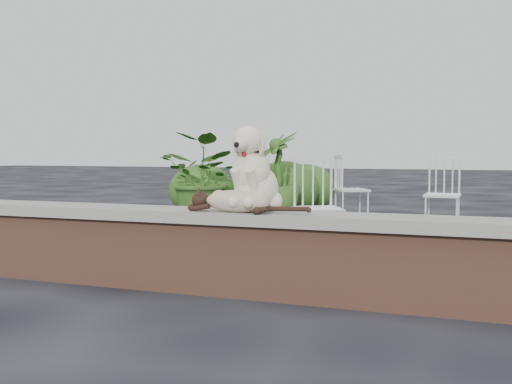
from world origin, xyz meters
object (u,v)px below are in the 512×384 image
(chair_a, at_px, (318,207))
(chair_e, at_px, (352,189))
(chair_b, at_px, (443,194))
(dog, at_px, (256,168))
(potted_plant_a, at_px, (204,178))
(cat, at_px, (238,200))
(potted_plant_b, at_px, (277,177))

(chair_a, xyz_separation_m, chair_e, (-0.20, 2.85, 0.00))
(chair_b, relative_size, chair_a, 1.00)
(chair_b, bearing_deg, dog, -103.91)
(dog, bearing_deg, potted_plant_a, 126.97)
(cat, bearing_deg, chair_e, 97.70)
(chair_a, xyz_separation_m, potted_plant_a, (-2.13, 2.09, 0.15))
(chair_e, bearing_deg, chair_a, 156.24)
(cat, bearing_deg, chair_b, 79.82)
(chair_b, bearing_deg, chair_a, -112.36)
(dog, relative_size, potted_plant_a, 0.48)
(chair_b, xyz_separation_m, potted_plant_a, (-3.17, -0.11, 0.15))
(potted_plant_b, bearing_deg, chair_e, 12.56)
(potted_plant_a, relative_size, potted_plant_b, 0.98)
(cat, relative_size, potted_plant_a, 0.82)
(chair_e, relative_size, potted_plant_a, 0.75)
(chair_b, distance_m, potted_plant_a, 3.18)
(dog, relative_size, cat, 0.58)
(chair_b, height_order, potted_plant_b, potted_plant_b)
(potted_plant_a, bearing_deg, chair_b, 2.04)
(cat, xyz_separation_m, chair_e, (-0.04, 4.49, -0.20))
(cat, distance_m, chair_e, 4.50)
(dog, distance_m, chair_e, 4.36)
(chair_e, bearing_deg, potted_plant_a, 83.82)
(chair_b, bearing_deg, potted_plant_a, -174.98)
(dog, bearing_deg, chair_a, 94.17)
(potted_plant_a, distance_m, potted_plant_b, 1.05)
(chair_a, distance_m, chair_e, 2.86)
(dog, bearing_deg, chair_e, 98.77)
(potted_plant_a, bearing_deg, chair_a, -44.48)
(chair_a, bearing_deg, potted_plant_b, 87.41)
(potted_plant_a, bearing_deg, potted_plant_b, 30.67)
(dog, height_order, potted_plant_b, potted_plant_b)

